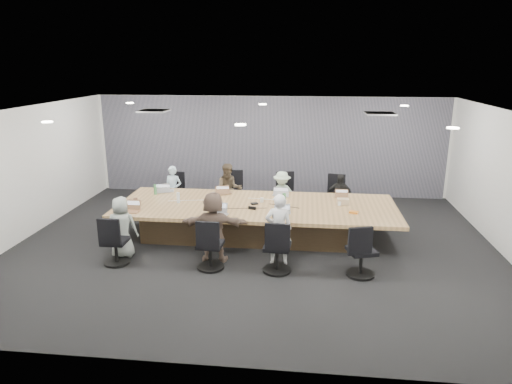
# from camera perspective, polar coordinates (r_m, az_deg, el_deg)

# --- Properties ---
(floor) EXTENTS (10.00, 8.00, 0.00)m
(floor) POSITION_cam_1_polar(r_m,az_deg,el_deg) (9.67, -0.26, -6.64)
(floor) COLOR black
(floor) RESTS_ON ground
(ceiling) EXTENTS (10.00, 8.00, 0.00)m
(ceiling) POSITION_cam_1_polar(r_m,az_deg,el_deg) (8.98, -0.29, 10.09)
(ceiling) COLOR white
(ceiling) RESTS_ON wall_back
(wall_back) EXTENTS (10.00, 0.00, 2.80)m
(wall_back) POSITION_cam_1_polar(r_m,az_deg,el_deg) (13.12, 1.75, 5.78)
(wall_back) COLOR silver
(wall_back) RESTS_ON ground
(wall_front) EXTENTS (10.00, 0.00, 2.80)m
(wall_front) POSITION_cam_1_polar(r_m,az_deg,el_deg) (5.49, -5.16, -9.08)
(wall_front) COLOR silver
(wall_front) RESTS_ON ground
(wall_left) EXTENTS (0.00, 8.00, 2.80)m
(wall_left) POSITION_cam_1_polar(r_m,az_deg,el_deg) (10.97, -27.20, 1.98)
(wall_left) COLOR silver
(wall_left) RESTS_ON ground
(curtain) EXTENTS (9.80, 0.04, 2.80)m
(curtain) POSITION_cam_1_polar(r_m,az_deg,el_deg) (13.04, 1.72, 5.72)
(curtain) COLOR slate
(curtain) RESTS_ON ground
(conference_table) EXTENTS (6.00, 2.20, 0.74)m
(conference_table) POSITION_cam_1_polar(r_m,az_deg,el_deg) (9.99, 0.06, -3.42)
(conference_table) COLOR #463421
(conference_table) RESTS_ON ground
(chair_0) EXTENTS (0.57, 0.57, 0.72)m
(chair_0) POSITION_cam_1_polar(r_m,az_deg,el_deg) (12.02, -9.77, -0.48)
(chair_0) COLOR black
(chair_0) RESTS_ON ground
(chair_1) EXTENTS (0.67, 0.67, 0.87)m
(chair_1) POSITION_cam_1_polar(r_m,az_deg,el_deg) (11.70, -3.07, -0.37)
(chair_1) COLOR black
(chair_1) RESTS_ON ground
(chair_2) EXTENTS (0.68, 0.68, 0.85)m
(chair_2) POSITION_cam_1_polar(r_m,az_deg,el_deg) (11.56, 3.34, -0.61)
(chair_2) COLOR black
(chair_2) RESTS_ON ground
(chair_3) EXTENTS (0.64, 0.64, 0.80)m
(chair_3) POSITION_cam_1_polar(r_m,az_deg,el_deg) (11.58, 10.19, -0.93)
(chair_3) COLOR black
(chair_3) RESTS_ON ground
(chair_4) EXTENTS (0.52, 0.52, 0.76)m
(chair_4) POSITION_cam_1_polar(r_m,az_deg,el_deg) (9.08, -17.15, -6.34)
(chair_4) COLOR black
(chair_4) RESTS_ON ground
(chair_5) EXTENTS (0.56, 0.56, 0.79)m
(chair_5) POSITION_cam_1_polar(r_m,az_deg,el_deg) (8.53, -5.74, -7.04)
(chair_5) COLOR black
(chair_5) RESTS_ON ground
(chair_6) EXTENTS (0.59, 0.59, 0.82)m
(chair_6) POSITION_cam_1_polar(r_m,az_deg,el_deg) (8.36, 2.66, -7.34)
(chair_6) COLOR black
(chair_6) RESTS_ON ground
(chair_7) EXTENTS (0.68, 0.68, 0.80)m
(chair_7) POSITION_cam_1_polar(r_m,az_deg,el_deg) (8.42, 13.04, -7.68)
(chair_7) COLOR black
(chair_7) RESTS_ON ground
(person_0) EXTENTS (0.48, 0.35, 1.23)m
(person_0) POSITION_cam_1_polar(r_m,az_deg,el_deg) (11.63, -10.30, 0.22)
(person_0) COLOR silver
(person_0) RESTS_ON ground
(laptop_0) EXTENTS (0.40, 0.32, 0.02)m
(laptop_0) POSITION_cam_1_polar(r_m,az_deg,el_deg) (11.09, -11.13, 0.13)
(laptop_0) COLOR #B2B2B7
(laptop_0) RESTS_ON conference_table
(person_1) EXTENTS (0.75, 0.65, 1.33)m
(person_1) POSITION_cam_1_polar(r_m,az_deg,el_deg) (11.30, -3.38, 0.26)
(person_1) COLOR #4A3E2D
(person_1) RESTS_ON ground
(laptop_1) EXTENTS (0.36, 0.28, 0.02)m
(laptop_1) POSITION_cam_1_polar(r_m,az_deg,el_deg) (10.76, -3.87, -0.10)
(laptop_1) COLOR #8C6647
(laptop_1) RESTS_ON conference_table
(person_2) EXTENTS (0.83, 0.58, 1.17)m
(person_2) POSITION_cam_1_polar(r_m,az_deg,el_deg) (11.18, 3.25, -0.34)
(person_2) COLOR #A7C1A5
(person_2) RESTS_ON ground
(laptop_2) EXTENTS (0.38, 0.28, 0.02)m
(laptop_2) POSITION_cam_1_polar(r_m,az_deg,el_deg) (10.61, 3.10, -0.31)
(laptop_2) COLOR #B2B2B7
(laptop_2) RESTS_ON conference_table
(person_3) EXTENTS (0.69, 0.31, 1.15)m
(person_3) POSITION_cam_1_polar(r_m,az_deg,el_deg) (11.20, 10.34, -0.60)
(person_3) COLOR black
(person_3) RESTS_ON ground
(laptop_3) EXTENTS (0.29, 0.20, 0.02)m
(laptop_3) POSITION_cam_1_polar(r_m,az_deg,el_deg) (10.63, 10.57, -0.54)
(laptop_3) COLOR #8C6647
(laptop_3) RESTS_ON conference_table
(person_4) EXTENTS (0.64, 0.45, 1.22)m
(person_4) POSITION_cam_1_polar(r_m,az_deg,el_deg) (9.30, -16.43, -4.23)
(person_4) COLOR gray
(person_4) RESTS_ON ground
(laptop_4) EXTENTS (0.29, 0.20, 0.02)m
(laptop_4) POSITION_cam_1_polar(r_m,az_deg,el_deg) (9.73, -15.27, -2.38)
(laptop_4) COLOR #8C6647
(laptop_4) RESTS_ON conference_table
(person_5) EXTENTS (1.31, 0.48, 1.39)m
(person_5) POSITION_cam_1_polar(r_m,az_deg,el_deg) (8.74, -5.32, -4.35)
(person_5) COLOR brown
(person_5) RESTS_ON ground
(laptop_5) EXTENTS (0.37, 0.28, 0.02)m
(laptop_5) POSITION_cam_1_polar(r_m,az_deg,el_deg) (9.23, -4.65, -2.86)
(laptop_5) COLOR #B2B2B7
(laptop_5) RESTS_ON conference_table
(person_6) EXTENTS (0.54, 0.38, 1.39)m
(person_6) POSITION_cam_1_polar(r_m,az_deg,el_deg) (8.58, 2.84, -4.69)
(person_6) COLOR silver
(person_6) RESTS_ON ground
(laptop_6) EXTENTS (0.36, 0.28, 0.02)m
(laptop_6) POSITION_cam_1_polar(r_m,az_deg,el_deg) (9.08, 3.06, -3.14)
(laptop_6) COLOR #B2B2B7
(laptop_6) RESTS_ON conference_table
(bottle_green_left) EXTENTS (0.08, 0.08, 0.24)m
(bottle_green_left) POSITION_cam_1_polar(r_m,az_deg,el_deg) (10.86, -12.48, 0.32)
(bottle_green_left) COLOR #488F53
(bottle_green_left) RESTS_ON conference_table
(bottle_green_right) EXTENTS (0.09, 0.09, 0.28)m
(bottle_green_right) POSITION_cam_1_polar(r_m,az_deg,el_deg) (9.78, 3.54, -0.95)
(bottle_green_right) COLOR #488F53
(bottle_green_right) RESTS_ON conference_table
(bottle_clear) EXTENTS (0.09, 0.09, 0.23)m
(bottle_clear) POSITION_cam_1_polar(r_m,az_deg,el_deg) (10.12, -9.69, -0.71)
(bottle_clear) COLOR silver
(bottle_clear) RESTS_ON conference_table
(cup_white_far) EXTENTS (0.08, 0.08, 0.09)m
(cup_white_far) POSITION_cam_1_polar(r_m,az_deg,el_deg) (10.04, 0.73, -1.01)
(cup_white_far) COLOR white
(cup_white_far) RESTS_ON conference_table
(cup_white_near) EXTENTS (0.09, 0.09, 0.09)m
(cup_white_near) POSITION_cam_1_polar(r_m,az_deg,el_deg) (9.98, 10.39, -1.40)
(cup_white_near) COLOR white
(cup_white_near) RESTS_ON conference_table
(mug_brown) EXTENTS (0.11, 0.11, 0.11)m
(mug_brown) POSITION_cam_1_polar(r_m,az_deg,el_deg) (10.33, -14.83, -1.02)
(mug_brown) COLOR brown
(mug_brown) RESTS_ON conference_table
(mic_left) EXTENTS (0.16, 0.12, 0.03)m
(mic_left) POSITION_cam_1_polar(r_m,az_deg,el_deg) (9.72, -4.62, -1.84)
(mic_left) COLOR black
(mic_left) RESTS_ON conference_table
(mic_right) EXTENTS (0.18, 0.15, 0.03)m
(mic_right) POSITION_cam_1_polar(r_m,az_deg,el_deg) (9.90, -0.20, -1.46)
(mic_right) COLOR black
(mic_right) RESTS_ON conference_table
(stapler) EXTENTS (0.17, 0.09, 0.06)m
(stapler) POSITION_cam_1_polar(r_m,az_deg,el_deg) (9.55, -0.47, -2.01)
(stapler) COLOR black
(stapler) RESTS_ON conference_table
(canvas_bag) EXTENTS (0.26, 0.16, 0.13)m
(canvas_bag) POSITION_cam_1_polar(r_m,az_deg,el_deg) (10.04, 10.82, -1.18)
(canvas_bag) COLOR tan
(canvas_bag) RESTS_ON conference_table
(snack_packet) EXTENTS (0.20, 0.17, 0.04)m
(snack_packet) POSITION_cam_1_polar(r_m,az_deg,el_deg) (9.53, 12.11, -2.49)
(snack_packet) COLOR orange
(snack_packet) RESTS_ON conference_table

